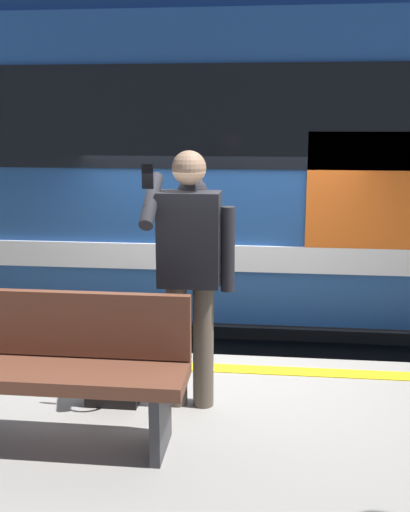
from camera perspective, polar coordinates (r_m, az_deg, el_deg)
name	(u,v)px	position (r m, az deg, el deg)	size (l,w,h in m)	color
ground_plane	(212,454)	(5.68, 0.66, -17.49)	(24.64, 24.64, 0.00)	#4C4742
safety_line	(209,368)	(5.00, 0.33, -10.08)	(13.86, 0.16, 0.01)	yellow
track_rail_near	(226,376)	(6.97, 1.94, -10.81)	(18.38, 0.08, 0.16)	slate
track_rail_far	(235,332)	(8.31, 2.75, -6.92)	(18.38, 0.08, 0.16)	slate
train_carriage	(154,152)	(7.25, -4.68, 9.39)	(12.97, 3.07, 3.82)	#1E478C
passenger	(190,259)	(4.10, -1.37, -0.31)	(0.57, 0.55, 1.72)	brown
handbag	(112,377)	(4.38, -8.44, -10.81)	(0.36, 0.32, 0.42)	black
bench	(60,364)	(3.88, -12.98, -9.52)	(1.53, 0.44, 0.90)	brown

